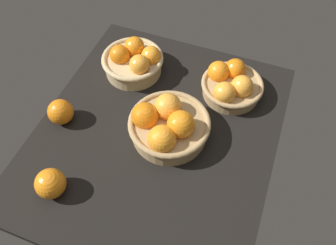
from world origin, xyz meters
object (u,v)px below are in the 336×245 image
(loose_orange_back_gap, at_px, (61,112))
(basket_far_left, at_px, (231,84))
(loose_orange_front_gap, at_px, (50,184))
(basket_near_left, at_px, (134,61))
(basket_center, at_px, (167,125))

(loose_orange_back_gap, bearing_deg, basket_far_left, 122.52)
(basket_far_left, distance_m, loose_orange_front_gap, 0.63)
(basket_far_left, xyz_separation_m, loose_orange_front_gap, (0.52, -0.36, 0.00))
(basket_near_left, relative_size, basket_center, 0.86)
(basket_far_left, bearing_deg, basket_near_left, -86.69)
(basket_center, distance_m, loose_orange_back_gap, 0.33)
(basket_near_left, relative_size, loose_orange_front_gap, 2.53)
(basket_near_left, xyz_separation_m, loose_orange_back_gap, (0.28, -0.12, -0.01))
(basket_far_left, distance_m, basket_center, 0.27)
(basket_near_left, relative_size, basket_far_left, 1.04)
(basket_far_left, height_order, loose_orange_back_gap, basket_far_left)
(loose_orange_front_gap, bearing_deg, loose_orange_back_gap, -155.13)
(basket_near_left, bearing_deg, loose_orange_front_gap, -2.62)
(loose_orange_back_gap, bearing_deg, basket_near_left, 155.59)
(basket_far_left, relative_size, loose_orange_back_gap, 2.56)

